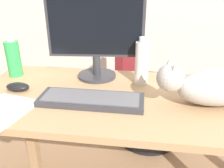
% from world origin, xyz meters
% --- Properties ---
extents(desk, '(1.55, 0.63, 0.73)m').
position_xyz_m(desk, '(0.00, 0.00, 0.62)').
color(desk, tan).
rests_on(desk, ground_plane).
extents(office_chair, '(0.50, 0.48, 0.90)m').
position_xyz_m(office_chair, '(0.01, 0.72, 0.38)').
color(office_chair, black).
rests_on(office_chair, ground_plane).
extents(monitor, '(0.48, 0.20, 0.42)m').
position_xyz_m(monitor, '(-0.25, 0.20, 0.96)').
color(monitor, '#333338').
rests_on(monitor, desk).
extents(keyboard, '(0.44, 0.15, 0.03)m').
position_xyz_m(keyboard, '(-0.22, -0.08, 0.74)').
color(keyboard, '#333338').
rests_on(keyboard, desk).
extents(cat, '(0.60, 0.27, 0.20)m').
position_xyz_m(cat, '(0.28, -0.02, 0.81)').
color(cat, '#B2ADA8').
rests_on(cat, desk).
extents(computer_mouse, '(0.11, 0.06, 0.04)m').
position_xyz_m(computer_mouse, '(-0.58, -0.01, 0.75)').
color(computer_mouse, black).
rests_on(computer_mouse, desk).
extents(water_bottle, '(0.07, 0.07, 0.23)m').
position_xyz_m(water_bottle, '(-0.02, 0.15, 0.84)').
color(water_bottle, silver).
rests_on(water_bottle, desk).
extents(spray_bottle, '(0.07, 0.07, 0.21)m').
position_xyz_m(spray_bottle, '(-0.68, 0.16, 0.83)').
color(spray_bottle, green).
rests_on(spray_bottle, desk).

